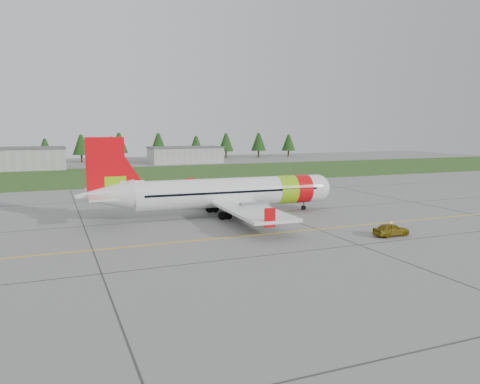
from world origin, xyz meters
name	(u,v)px	position (x,y,z in m)	size (l,w,h in m)	color
ground	(269,255)	(0.00, 0.00, 0.00)	(320.00, 320.00, 0.00)	gray
aircraft	(226,193)	(3.33, 20.47, 3.06)	(35.04, 32.19, 10.62)	white
follow_me_car	(392,217)	(15.67, 2.01, 2.07)	(1.67, 1.41, 4.14)	gold
grass_strip	(128,175)	(0.00, 82.00, 0.01)	(320.00, 50.00, 0.03)	#30561E
taxi_guideline	(237,237)	(0.00, 8.00, 0.01)	(120.00, 0.25, 0.02)	gold
hangar_west	(5,159)	(-30.00, 110.00, 3.00)	(32.00, 14.00, 6.00)	#A8A8A3
hangar_east	(185,155)	(25.00, 118.00, 2.60)	(24.00, 12.00, 5.20)	#A8A8A3
treeline	(103,147)	(0.00, 138.00, 5.00)	(160.00, 8.00, 10.00)	#1C3F14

